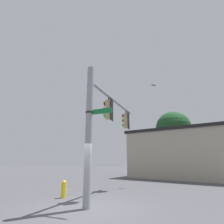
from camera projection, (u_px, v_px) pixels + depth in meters
ground_plane at (86, 209)px, 7.00m from camera, size 80.00×80.00×0.00m
signal_pole at (89, 131)px, 7.76m from camera, size 0.30×0.30×6.03m
mast_arm at (115, 101)px, 11.12m from camera, size 6.16×0.83×0.17m
traffic_light_nearest_pole at (108, 110)px, 10.07m from camera, size 0.54×0.49×1.31m
traffic_light_mid_inner at (126, 121)px, 12.91m from camera, size 0.54×0.49×1.31m
street_name_sign at (94, 112)px, 7.89m from camera, size 0.34×1.25×0.22m
bird_flying at (154, 85)px, 15.73m from camera, size 0.33×0.44×0.11m
storefront_building at (180, 153)px, 19.53m from camera, size 9.63×11.68×4.97m
tree_by_storefront at (173, 129)px, 22.05m from camera, size 4.21×4.21×7.61m
fire_hydrant at (64, 189)px, 9.14m from camera, size 0.35×0.24×0.82m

